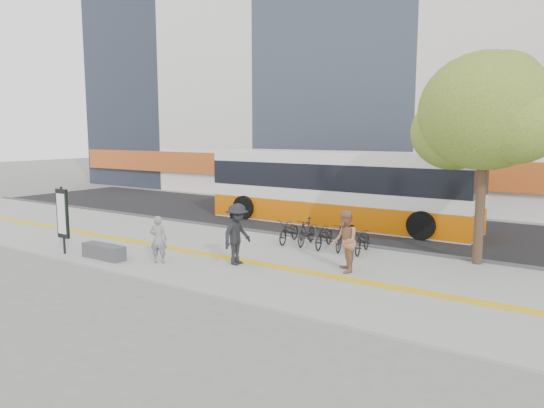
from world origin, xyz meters
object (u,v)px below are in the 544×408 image
Objects in this scene: bench at (104,251)px; signboard at (62,215)px; street_tree at (486,114)px; pedestrian_dark at (237,234)px; pedestrian_tan at (345,241)px; seated_woman at (158,239)px; bus at (337,190)px.

bench is 1.94m from signboard.
street_tree reaches higher than bench.
bench is at bearing -148.38° from street_tree.
pedestrian_tan is at bearing -73.16° from pedestrian_dark.
signboard is at bearing -150.93° from street_tree.
signboard is 13.40m from street_tree.
seated_woman is at bearing 117.64° from pedestrian_dark.
bench is at bearing 10.81° from signboard.
bus is 7.83m from pedestrian_tan.
pedestrian_dark is at bearing -177.93° from seated_woman.
pedestrian_dark is (0.70, -7.91, -0.53)m from bus.
signboard is 5.88m from pedestrian_dark.
street_tree is 8.13m from bus.
street_tree is at bearing -29.12° from bus.
street_tree is at bearing 29.07° from signboard.
street_tree is (9.78, 6.02, 4.21)m from bench.
seated_woman is 0.79× the size of pedestrian_dark.
bus is at bearing 150.88° from street_tree.
bus is (4.78, 10.01, 0.16)m from signboard.
bus is at bearing 2.97° from pedestrian_dark.
signboard is 0.19× the size of bus.
seated_woman is (-7.98, -5.41, -3.72)m from street_tree.
pedestrian_tan reaches higher than bench.
street_tree is at bearing -173.51° from seated_woman.
street_tree is 4.39× the size of seated_woman.
seated_woman reaches higher than bench.
street_tree reaches higher than signboard.
street_tree reaches higher than seated_woman.
street_tree reaches higher than bus.
street_tree is 5.58m from pedestrian_tan.
seated_woman is at bearing -145.84° from street_tree.
street_tree reaches higher than pedestrian_tan.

